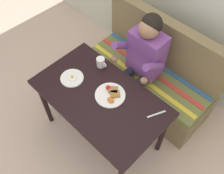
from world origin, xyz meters
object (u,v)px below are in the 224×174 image
at_px(couch, 150,76).
at_px(person, 142,58).
at_px(fork, 156,114).
at_px(plate_breakfast, 111,95).
at_px(table, 100,101).
at_px(coffee_mug, 101,62).
at_px(plate_eggs, 72,78).

height_order(couch, person, person).
bearing_deg(fork, plate_breakfast, -137.31).
bearing_deg(couch, plate_breakfast, -85.00).
height_order(table, couch, couch).
height_order(plate_breakfast, coffee_mug, coffee_mug).
bearing_deg(person, coffee_mug, -123.15).
height_order(person, coffee_mug, person).
bearing_deg(coffee_mug, fork, -3.87).
xyz_separation_m(table, fork, (0.47, 0.20, 0.08)).
bearing_deg(fork, couch, 154.43).
xyz_separation_m(person, coffee_mug, (-0.22, -0.34, 0.04)).
xyz_separation_m(couch, plate_eggs, (-0.32, -0.81, 0.41)).
bearing_deg(coffee_mug, plate_breakfast, -30.28).
bearing_deg(plate_breakfast, plate_eggs, -163.29).
height_order(table, fork, fork).
bearing_deg(person, plate_breakfast, -80.47).
height_order(table, person, person).
distance_m(plate_eggs, fork, 0.83).
distance_m(person, plate_eggs, 0.70).
bearing_deg(table, plate_breakfast, 49.52).
relative_size(plate_eggs, fork, 1.26).
bearing_deg(plate_breakfast, fork, 17.96).
distance_m(table, coffee_mug, 0.38).
xyz_separation_m(person, fork, (0.49, -0.39, -0.01)).
distance_m(couch, person, 0.45).
height_order(person, plate_breakfast, person).
bearing_deg(couch, table, -90.00).
distance_m(table, fork, 0.52).
height_order(couch, plate_breakfast, couch).
bearing_deg(table, person, 92.56).
height_order(table, plate_breakfast, plate_breakfast).
bearing_deg(plate_breakfast, coffee_mug, 149.72).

